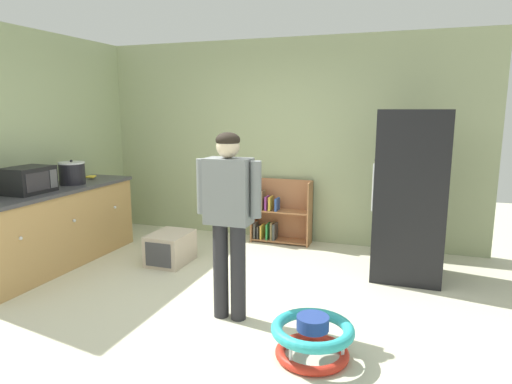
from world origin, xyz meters
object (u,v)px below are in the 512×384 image
at_px(standing_person, 229,210).
at_px(banana_bunch, 92,177).
at_px(refrigerator, 410,195).
at_px(kitchen_counter, 53,228).
at_px(white_cup, 51,183).
at_px(pet_carrier, 170,248).
at_px(crock_pot, 72,173).
at_px(bookshelf, 278,215).
at_px(baby_walker, 312,337).
at_px(microwave, 28,180).

distance_m(standing_person, banana_bunch, 2.78).
xyz_separation_m(refrigerator, banana_bunch, (-3.87, -0.23, 0.04)).
bearing_deg(kitchen_counter, white_cup, 120.87).
height_order(pet_carrier, crock_pot, crock_pot).
relative_size(bookshelf, standing_person, 0.53).
relative_size(baby_walker, white_cup, 6.36).
height_order(bookshelf, banana_bunch, banana_bunch).
xyz_separation_m(bookshelf, white_cup, (-2.20, -1.69, 0.57)).
xyz_separation_m(kitchen_counter, banana_bunch, (-0.04, 0.76, 0.48)).
distance_m(pet_carrier, banana_bunch, 1.48).
bearing_deg(kitchen_counter, baby_walker, -16.27).
xyz_separation_m(kitchen_counter, refrigerator, (3.83, 1.00, 0.44)).
bearing_deg(banana_bunch, kitchen_counter, -87.19).
bearing_deg(baby_walker, white_cup, 162.61).
bearing_deg(refrigerator, pet_carrier, -169.63).
bearing_deg(pet_carrier, white_cup, -161.07).
height_order(crock_pot, banana_bunch, crock_pot).
distance_m(baby_walker, crock_pot, 3.56).
height_order(bookshelf, baby_walker, bookshelf).
xyz_separation_m(bookshelf, pet_carrier, (-0.94, -1.26, -0.19)).
bearing_deg(microwave, bookshelf, 43.27).
relative_size(banana_bunch, white_cup, 1.67).
bearing_deg(pet_carrier, bookshelf, 53.28).
bearing_deg(refrigerator, white_cup, -166.76).
relative_size(bookshelf, baby_walker, 1.41).
bearing_deg(refrigerator, microwave, -161.83).
relative_size(microwave, banana_bunch, 3.03).
height_order(standing_person, white_cup, standing_person).
height_order(pet_carrier, white_cup, white_cup).
bearing_deg(standing_person, microwave, 173.42).
bearing_deg(white_cup, banana_bunch, 88.91).
bearing_deg(pet_carrier, refrigerator, 10.37).
xyz_separation_m(standing_person, microwave, (-2.42, 0.28, 0.08)).
distance_m(refrigerator, standing_person, 2.10).
xyz_separation_m(kitchen_counter, bookshelf, (2.15, 1.78, -0.08)).
xyz_separation_m(pet_carrier, microwave, (-1.23, -0.78, 0.86)).
distance_m(baby_walker, white_cup, 3.52).
bearing_deg(standing_person, kitchen_counter, 167.26).
bearing_deg(crock_pot, baby_walker, -21.99).
bearing_deg(white_cup, standing_person, -14.35).
distance_m(crock_pot, banana_bunch, 0.43).
relative_size(pet_carrier, banana_bunch, 3.49).
bearing_deg(microwave, refrigerator, 18.17).
xyz_separation_m(refrigerator, microwave, (-3.84, -1.26, 0.15)).
distance_m(microwave, banana_bunch, 1.04).
xyz_separation_m(baby_walker, microwave, (-3.24, 0.67, 0.88)).
distance_m(refrigerator, baby_walker, 2.16).
bearing_deg(pet_carrier, standing_person, -41.70).
height_order(microwave, crock_pot, crock_pot).
bearing_deg(crock_pot, pet_carrier, 7.90).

